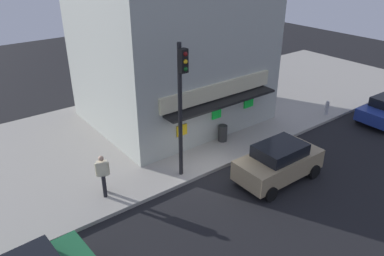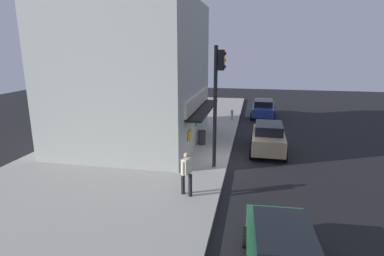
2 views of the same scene
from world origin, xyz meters
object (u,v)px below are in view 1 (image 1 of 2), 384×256
at_px(traffic_light, 181,96).
at_px(fire_hydrant, 327,108).
at_px(pedestrian, 103,173).
at_px(parked_car_tan, 279,162).
at_px(trash_can, 223,133).

distance_m(traffic_light, fire_hydrant, 11.42).
distance_m(pedestrian, parked_car_tan, 7.58).
xyz_separation_m(traffic_light, parked_car_tan, (3.33, -2.67, -3.06)).
xyz_separation_m(traffic_light, trash_can, (3.61, 1.33, -3.35)).
height_order(fire_hydrant, pedestrian, pedestrian).
distance_m(trash_can, pedestrian, 7.06).
bearing_deg(fire_hydrant, trash_can, 169.90).
height_order(pedestrian, parked_car_tan, pedestrian).
distance_m(trash_can, parked_car_tan, 4.02).
distance_m(fire_hydrant, parked_car_tan, 8.06).
relative_size(fire_hydrant, pedestrian, 0.49).
bearing_deg(trash_can, fire_hydrant, -10.10).
height_order(fire_hydrant, parked_car_tan, parked_car_tan).
bearing_deg(parked_car_tan, trash_can, 86.08).
xyz_separation_m(trash_can, parked_car_tan, (-0.27, -4.00, 0.29)).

